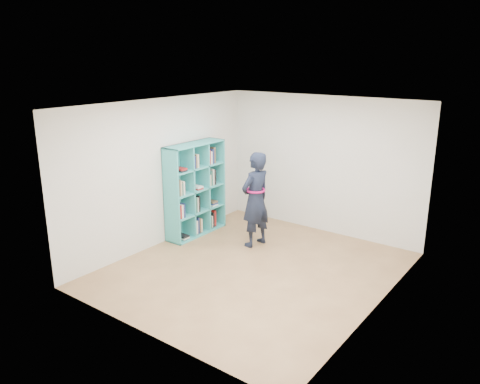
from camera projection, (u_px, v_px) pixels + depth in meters
The scene contains 9 objects.
floor at pixel (253, 269), 7.47m from camera, with size 4.50×4.50×0.00m, color olive.
ceiling at pixel (255, 105), 6.74m from camera, with size 4.50×4.50×0.00m, color white.
wall_left at pixel (161, 173), 8.25m from camera, with size 0.02×4.50×2.60m, color silver.
wall_right at pixel (383, 218), 5.96m from camera, with size 0.02×4.50×2.60m, color silver.
wall_back at pixel (322, 165), 8.84m from camera, with size 4.00×0.02×2.60m, color silver.
wall_front at pixel (142, 236), 5.37m from camera, with size 4.00×0.02×2.60m, color silver.
bookshelf at pixel (194, 190), 8.78m from camera, with size 0.38×1.31×1.75m.
person at pixel (255, 199), 8.22m from camera, with size 0.50×0.68×1.71m.
smartphone at pixel (253, 191), 8.35m from camera, with size 0.02×0.10×0.12m.
Camera 1 is at (3.89, -5.61, 3.29)m, focal length 35.00 mm.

